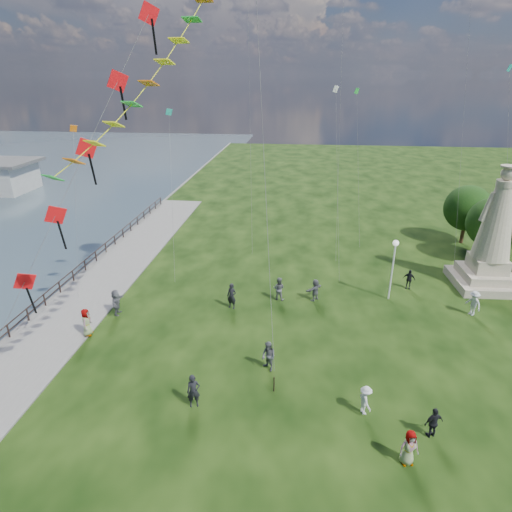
# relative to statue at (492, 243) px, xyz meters

# --- Properties ---
(waterfront) EXTENTS (200.00, 200.00, 1.51)m
(waterfront) POSITION_rel_statue_xyz_m (-31.17, -8.04, -3.61)
(waterfront) COLOR #384B54
(waterfront) RESTS_ON ground
(statue) EXTENTS (4.82, 4.82, 9.38)m
(statue) POSITION_rel_statue_xyz_m (0.00, 0.00, 0.00)
(statue) COLOR tan
(statue) RESTS_ON ground
(lamppost) EXTENTS (0.43, 0.43, 4.62)m
(lamppost) POSITION_rel_statue_xyz_m (-7.75, -3.06, -0.22)
(lamppost) COLOR silver
(lamppost) RESTS_ON ground
(tree_row) EXTENTS (7.00, 11.07, 5.72)m
(tree_row) POSITION_rel_statue_xyz_m (2.23, 6.24, -0.16)
(tree_row) COLOR #382314
(tree_row) RESTS_ON ground
(person_0) EXTENTS (0.76, 0.62, 1.80)m
(person_0) POSITION_rel_statue_xyz_m (-19.30, -15.53, -2.64)
(person_0) COLOR black
(person_0) RESTS_ON ground
(person_1) EXTENTS (0.98, 0.99, 1.77)m
(person_1) POSITION_rel_statue_xyz_m (-15.87, -12.28, -2.66)
(person_1) COLOR #595960
(person_1) RESTS_ON ground
(person_2) EXTENTS (0.80, 1.11, 1.55)m
(person_2) POSITION_rel_statue_xyz_m (-10.95, -15.09, -2.77)
(person_2) COLOR silver
(person_2) RESTS_ON ground
(person_3) EXTENTS (1.03, 0.78, 1.58)m
(person_3) POSITION_rel_statue_xyz_m (-8.06, -16.24, -2.76)
(person_3) COLOR black
(person_3) RESTS_ON ground
(person_4) EXTENTS (0.92, 0.68, 1.70)m
(person_4) POSITION_rel_statue_xyz_m (-9.49, -17.86, -2.70)
(person_4) COLOR #595960
(person_4) RESTS_ON ground
(person_5) EXTENTS (0.89, 1.77, 1.84)m
(person_5) POSITION_rel_statue_xyz_m (-26.73, -7.41, -2.63)
(person_5) COLOR #595960
(person_5) RESTS_ON ground
(person_6) EXTENTS (0.79, 0.64, 1.88)m
(person_6) POSITION_rel_statue_xyz_m (-19.02, -5.70, -2.60)
(person_6) COLOR black
(person_6) RESTS_ON ground
(person_7) EXTENTS (0.95, 0.71, 1.76)m
(person_7) POSITION_rel_statue_xyz_m (-15.81, -4.08, -2.66)
(person_7) COLOR #595960
(person_7) RESTS_ON ground
(person_8) EXTENTS (1.09, 1.31, 1.80)m
(person_8) POSITION_rel_statue_xyz_m (-2.49, -4.79, -2.64)
(person_8) COLOR silver
(person_8) RESTS_ON ground
(person_9) EXTENTS (1.01, 0.72, 1.55)m
(person_9) POSITION_rel_statue_xyz_m (-5.98, -1.18, -2.77)
(person_9) COLOR black
(person_9) RESTS_ON ground
(person_10) EXTENTS (0.65, 0.95, 1.81)m
(person_10) POSITION_rel_statue_xyz_m (-27.47, -10.20, -2.64)
(person_10) COLOR #595960
(person_10) RESTS_ON ground
(person_11) EXTENTS (1.54, 1.58, 1.66)m
(person_11) POSITION_rel_statue_xyz_m (-13.18, -3.88, -2.71)
(person_11) COLOR #595960
(person_11) RESTS_ON ground
(red_kite_train) EXTENTS (9.52, 9.35, 21.13)m
(red_kite_train) POSITION_rel_statue_xyz_m (-23.75, -12.42, 9.57)
(red_kite_train) COLOR black
(red_kite_train) RESTS_ON ground
(small_kites) EXTENTS (33.75, 17.81, 30.01)m
(small_kites) POSITION_rel_statue_xyz_m (-13.44, 5.48, 11.57)
(small_kites) COLOR teal
(small_kites) RESTS_ON ground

